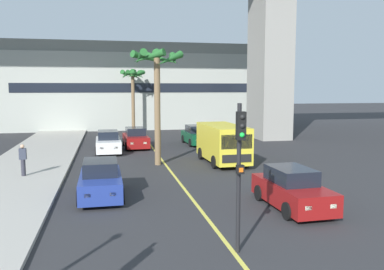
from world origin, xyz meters
TOP-DOWN VIEW (x-y plane):
  - lane_stripe_center at (0.00, 24.00)m, footprint 0.14×56.00m
  - pier_building_backdrop at (0.00, 46.09)m, footprint 29.15×8.04m
  - car_queue_front at (-3.36, 27.22)m, footprint 1.88×4.13m
  - car_queue_second at (-1.27, 29.19)m, footprint 1.95×4.16m
  - car_queue_third at (-3.73, 15.10)m, footprint 1.86×4.11m
  - car_queue_fourth at (3.51, 11.97)m, footprint 1.92×4.14m
  - car_queue_fifth at (3.78, 30.11)m, footprint 1.96×4.16m
  - delivery_van at (3.52, 21.54)m, footprint 2.25×5.29m
  - traffic_light_median_near at (0.12, 8.27)m, footprint 0.24×0.37m
  - palm_tree_near_median at (-0.75, 40.00)m, footprint 2.62×2.65m
  - palm_tree_mid_median at (-0.46, 21.81)m, footprint 3.13×3.21m
  - pedestrian_mid_block at (-7.64, 19.49)m, footprint 0.34×0.22m

SIDE VIEW (x-z plane):
  - lane_stripe_center at x=0.00m, z-range 0.00..0.01m
  - car_queue_front at x=-3.36m, z-range -0.06..1.50m
  - car_queue_second at x=-1.27m, z-range -0.06..1.50m
  - car_queue_third at x=-3.73m, z-range -0.06..1.50m
  - car_queue_fourth at x=3.51m, z-range -0.06..1.50m
  - car_queue_fifth at x=3.78m, z-range -0.06..1.50m
  - pedestrian_mid_block at x=-7.64m, z-range 0.19..1.81m
  - delivery_van at x=3.52m, z-range 0.11..2.47m
  - traffic_light_median_near at x=0.12m, z-range 0.61..4.81m
  - pier_building_backdrop at x=0.00m, z-range -0.06..9.57m
  - palm_tree_near_median at x=-0.75m, z-range 2.16..8.72m
  - palm_tree_mid_median at x=-0.46m, z-range 2.12..9.04m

